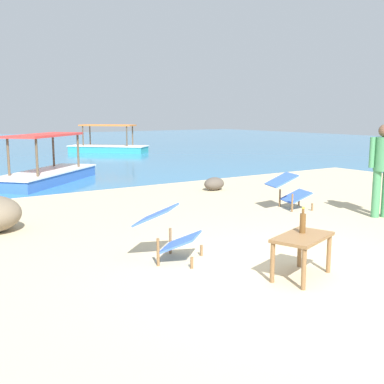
# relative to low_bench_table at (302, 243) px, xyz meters

# --- Properties ---
(sand_beach) EXTENTS (18.00, 14.00, 0.04)m
(sand_beach) POSITION_rel_low_bench_table_xyz_m (0.00, -0.06, -0.42)
(sand_beach) COLOR #CCB78E
(sand_beach) RESTS_ON ground
(low_bench_table) EXTENTS (0.86, 0.66, 0.48)m
(low_bench_table) POSITION_rel_low_bench_table_xyz_m (0.00, 0.00, 0.00)
(low_bench_table) COLOR brown
(low_bench_table) RESTS_ON sand_beach
(bottle) EXTENTS (0.07, 0.07, 0.30)m
(bottle) POSITION_rel_low_bench_table_xyz_m (0.09, 0.08, 0.20)
(bottle) COLOR brown
(bottle) RESTS_ON low_bench_table
(deck_chair_near) EXTENTS (0.91, 0.92, 0.68)m
(deck_chair_near) POSITION_rel_low_bench_table_xyz_m (-0.89, 1.38, -0.01)
(deck_chair_near) COLOR brown
(deck_chair_near) RESTS_ON sand_beach
(deck_chair_far) EXTENTS (0.90, 0.75, 0.68)m
(deck_chair_far) POSITION_rel_low_bench_table_xyz_m (2.64, 2.81, -0.01)
(deck_chair_far) COLOR brown
(deck_chair_far) RESTS_ON sand_beach
(person_standing) EXTENTS (0.46, 0.32, 1.62)m
(person_standing) POSITION_rel_low_bench_table_xyz_m (3.46, 1.41, 0.55)
(person_standing) COLOR #428956
(person_standing) RESTS_ON sand_beach
(shore_rock_small) EXTENTS (0.61, 0.48, 0.30)m
(shore_rock_small) POSITION_rel_low_bench_table_xyz_m (2.81, 5.41, -0.24)
(shore_rock_small) COLOR brown
(shore_rock_small) RESTS_ON sand_beach
(boat_blue) EXTENTS (3.48, 3.35, 1.29)m
(boat_blue) POSITION_rel_low_bench_table_xyz_m (-0.05, 8.98, -0.15)
(boat_blue) COLOR #3866B7
(boat_blue) RESTS_ON water_surface
(boat_teal) EXTENTS (3.36, 3.47, 1.29)m
(boat_teal) POSITION_rel_low_bench_table_xyz_m (5.40, 17.23, -0.15)
(boat_teal) COLOR teal
(boat_teal) RESTS_ON water_surface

